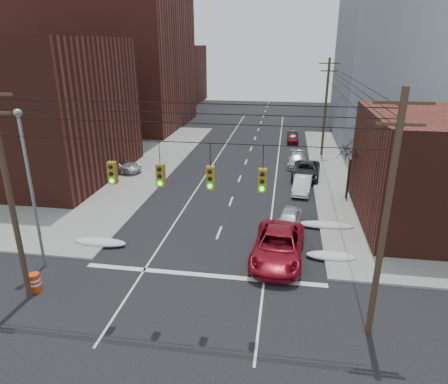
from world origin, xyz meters
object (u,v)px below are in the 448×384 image
(lot_car_a, at_px, (77,170))
(lot_car_c, at_px, (60,163))
(parked_car_d, at_px, (297,160))
(parked_car_c, at_px, (306,170))
(parked_car_b, at_px, (302,185))
(construction_barrel, at_px, (35,282))
(lot_car_d, at_px, (77,150))
(parked_car_a, at_px, (289,220))
(red_pickup, at_px, (278,246))
(parked_car_e, at_px, (293,138))
(lot_car_b, at_px, (120,166))
(parked_car_f, at_px, (293,136))

(lot_car_a, distance_m, lot_car_c, 3.34)
(parked_car_d, bearing_deg, parked_car_c, -75.61)
(parked_car_b, xyz_separation_m, parked_car_d, (-0.37, 8.16, -0.03))
(construction_barrel, bearing_deg, lot_car_a, 111.75)
(lot_car_c, bearing_deg, lot_car_d, 25.55)
(parked_car_a, bearing_deg, lot_car_a, 165.37)
(red_pickup, distance_m, parked_car_a, 4.45)
(parked_car_e, distance_m, lot_car_d, 27.18)
(red_pickup, xyz_separation_m, lot_car_c, (-22.84, 14.71, -0.09))
(lot_car_d, bearing_deg, construction_barrel, -171.46)
(parked_car_a, xyz_separation_m, lot_car_a, (-20.62, 8.56, 0.10))
(lot_car_b, bearing_deg, lot_car_d, 64.29)
(red_pickup, bearing_deg, parked_car_b, 85.42)
(parked_car_b, distance_m, parked_car_e, 18.99)
(parked_car_f, relative_size, lot_car_d, 0.91)
(parked_car_d, xyz_separation_m, construction_barrel, (-14.05, -25.71, -0.13))
(lot_car_b, bearing_deg, parked_car_d, -65.23)
(parked_car_f, bearing_deg, parked_car_b, -88.91)
(lot_car_a, bearing_deg, parked_car_a, -132.63)
(lot_car_b, xyz_separation_m, construction_barrel, (3.76, -20.29, -0.25))
(lot_car_a, bearing_deg, lot_car_d, 8.38)
(parked_car_b, xyz_separation_m, parked_car_c, (0.48, 4.24, 0.07))
(construction_barrel, bearing_deg, parked_car_f, 69.94)
(lot_car_c, bearing_deg, parked_car_b, -79.41)
(parked_car_c, xyz_separation_m, lot_car_d, (-25.86, 3.27, 0.15))
(red_pickup, bearing_deg, lot_car_a, 150.65)
(parked_car_e, xyz_separation_m, lot_car_b, (-17.43, -16.25, 0.16))
(red_pickup, relative_size, parked_car_c, 1.17)
(parked_car_f, distance_m, lot_car_b, 24.36)
(parked_car_c, height_order, lot_car_c, parked_car_c)
(construction_barrel, bearing_deg, parked_car_a, 36.36)
(lot_car_b, bearing_deg, parked_car_c, -77.54)
(red_pickup, bearing_deg, lot_car_c, 150.83)
(red_pickup, distance_m, lot_car_b, 22.18)
(red_pickup, height_order, parked_car_b, red_pickup)
(parked_car_a, distance_m, parked_car_b, 7.84)
(parked_car_e, bearing_deg, lot_car_c, -144.84)
(parked_car_e, xyz_separation_m, lot_car_d, (-24.64, -11.47, 0.30))
(red_pickup, relative_size, parked_car_e, 1.78)
(lot_car_d, distance_m, construction_barrel, 27.36)
(parked_car_b, distance_m, lot_car_d, 26.47)
(lot_car_b, relative_size, lot_car_c, 1.00)
(lot_car_d, bearing_deg, lot_car_b, -138.63)
(parked_car_d, bearing_deg, lot_car_b, -160.96)
(parked_car_d, height_order, lot_car_a, lot_car_a)
(parked_car_f, distance_m, lot_car_d, 27.49)
(parked_car_d, xyz_separation_m, lot_car_d, (-25.01, -0.65, 0.25))
(red_pickup, height_order, parked_car_e, red_pickup)
(parked_car_b, relative_size, lot_car_d, 0.94)
(parked_car_a, relative_size, parked_car_e, 1.11)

